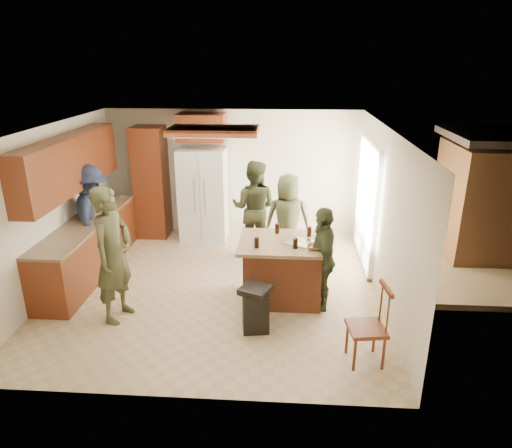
# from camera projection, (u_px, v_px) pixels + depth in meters

# --- Properties ---
(room_shell) EXTENTS (8.00, 5.20, 5.00)m
(room_shell) POSITION_uv_depth(u_px,v_px,m) (469.00, 209.00, 8.21)
(room_shell) COLOR tan
(room_shell) RESTS_ON ground
(person_front_left) EXTENTS (0.65, 0.79, 1.89)m
(person_front_left) POSITION_uv_depth(u_px,v_px,m) (113.00, 255.00, 6.10)
(person_front_left) COLOR #3D3E24
(person_front_left) RESTS_ON ground
(person_behind_left) EXTENTS (0.93, 0.67, 1.74)m
(person_behind_left) POSITION_uv_depth(u_px,v_px,m) (254.00, 208.00, 8.24)
(person_behind_left) COLOR #31361F
(person_behind_left) RESTS_ON ground
(person_behind_right) EXTENTS (0.79, 0.52, 1.62)m
(person_behind_right) POSITION_uv_depth(u_px,v_px,m) (288.00, 220.00, 7.83)
(person_behind_right) COLOR #3B4327
(person_behind_right) RESTS_ON ground
(person_side_right) EXTENTS (0.48, 0.91, 1.53)m
(person_side_right) POSITION_uv_depth(u_px,v_px,m) (322.00, 259.00, 6.43)
(person_side_right) COLOR #3A4427
(person_side_right) RESTS_ON ground
(person_counter) EXTENTS (0.98, 1.30, 1.82)m
(person_counter) POSITION_uv_depth(u_px,v_px,m) (92.00, 218.00, 7.63)
(person_counter) COLOR #192033
(person_counter) RESTS_ON ground
(left_cabinetry) EXTENTS (0.64, 3.00, 2.30)m
(left_cabinetry) POSITION_uv_depth(u_px,v_px,m) (82.00, 219.00, 7.43)
(left_cabinetry) COLOR maroon
(left_cabinetry) RESTS_ON ground
(back_wall_units) EXTENTS (1.80, 0.60, 2.45)m
(back_wall_units) POSITION_uv_depth(u_px,v_px,m) (164.00, 169.00, 8.91)
(back_wall_units) COLOR maroon
(back_wall_units) RESTS_ON ground
(refrigerator) EXTENTS (0.90, 0.76, 1.80)m
(refrigerator) POSITION_uv_depth(u_px,v_px,m) (204.00, 194.00, 8.95)
(refrigerator) COLOR white
(refrigerator) RESTS_ON ground
(kitchen_island) EXTENTS (1.28, 1.03, 0.93)m
(kitchen_island) POSITION_uv_depth(u_px,v_px,m) (282.00, 270.00, 6.76)
(kitchen_island) COLOR #9A4727
(kitchen_island) RESTS_ON ground
(island_items) EXTENTS (0.99, 0.74, 0.15)m
(island_items) POSITION_uv_depth(u_px,v_px,m) (299.00, 242.00, 6.50)
(island_items) COLOR silver
(island_items) RESTS_ON kitchen_island
(trash_bin) EXTENTS (0.48, 0.48, 0.63)m
(trash_bin) POSITION_uv_depth(u_px,v_px,m) (255.00, 308.00, 6.03)
(trash_bin) COLOR black
(trash_bin) RESTS_ON ground
(spindle_chair) EXTENTS (0.47, 0.47, 0.99)m
(spindle_chair) POSITION_uv_depth(u_px,v_px,m) (368.00, 328.00, 5.34)
(spindle_chair) COLOR maroon
(spindle_chair) RESTS_ON ground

